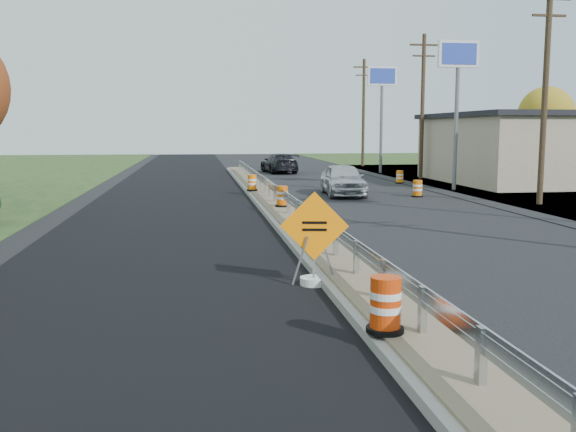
{
  "coord_description": "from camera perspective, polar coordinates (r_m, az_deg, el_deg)",
  "views": [
    {
      "loc": [
        -3.32,
        -16.92,
        3.24
      ],
      "look_at": [
        -1.05,
        -1.2,
        1.1
      ],
      "focal_mm": 40.0,
      "sensor_mm": 36.0,
      "label": 1
    }
  ],
  "objects": [
    {
      "name": "tree_far_yellow",
      "position": [
        58.77,
        21.97,
        8.38
      ],
      "size": [
        4.62,
        4.62,
        6.86
      ],
      "color": "#473523",
      "rests_on": "ground"
    },
    {
      "name": "utility_pole_nmid",
      "position": [
        43.55,
        11.87,
        9.74
      ],
      "size": [
        1.9,
        0.26,
        9.4
      ],
      "color": "#473523",
      "rests_on": "ground"
    },
    {
      "name": "barrel_shoulder_near",
      "position": [
        31.81,
        11.44,
        2.38
      ],
      "size": [
        0.56,
        0.56,
        0.82
      ],
      "color": "black",
      "rests_on": "ground"
    },
    {
      "name": "utility_pole_smid",
      "position": [
        29.9,
        21.89,
        10.38
      ],
      "size": [
        1.9,
        0.26,
        9.4
      ],
      "color": "#473523",
      "rests_on": "ground"
    },
    {
      "name": "ground",
      "position": [
        17.54,
        2.84,
        -2.98
      ],
      "size": [
        140.0,
        140.0,
        0.0
      ],
      "primitive_type": "plane",
      "color": "black",
      "rests_on": "ground"
    },
    {
      "name": "pylon_sign_north",
      "position": [
        49.02,
        8.35,
        11.37
      ],
      "size": [
        2.2,
        0.3,
        7.9
      ],
      "color": "slate",
      "rests_on": "ground"
    },
    {
      "name": "car_dark_far",
      "position": [
        48.77,
        -0.79,
        4.72
      ],
      "size": [
        2.6,
        5.27,
        1.47
      ],
      "primitive_type": "imported",
      "rotation": [
        0.0,
        0.0,
        3.25
      ],
      "color": "black",
      "rests_on": "ground"
    },
    {
      "name": "utility_pole_north",
      "position": [
        57.87,
        6.72,
        9.29
      ],
      "size": [
        1.9,
        0.26,
        9.4
      ],
      "color": "#473523",
      "rests_on": "ground"
    },
    {
      "name": "barrel_median_near",
      "position": [
        9.76,
        8.66,
        -7.89
      ],
      "size": [
        0.57,
        0.57,
        0.84
      ],
      "color": "black",
      "rests_on": "median"
    },
    {
      "name": "guardrail",
      "position": [
        26.25,
        -0.91,
        2.18
      ],
      "size": [
        0.1,
        46.15,
        0.72
      ],
      "color": "silver",
      "rests_on": "median"
    },
    {
      "name": "barrel_median_mid",
      "position": [
        25.26,
        -0.52,
        1.72
      ],
      "size": [
        0.56,
        0.56,
        0.82
      ],
      "color": "black",
      "rests_on": "median"
    },
    {
      "name": "barrel_shoulder_mid",
      "position": [
        39.72,
        9.9,
        3.42
      ],
      "size": [
        0.53,
        0.53,
        0.78
      ],
      "color": "black",
      "rests_on": "ground"
    },
    {
      "name": "caution_sign",
      "position": [
        13.44,
        2.34,
        -4.09
      ],
      "size": [
        1.42,
        0.6,
        1.97
      ],
      "rotation": [
        0.0,
        0.0,
        -0.16
      ],
      "color": "white",
      "rests_on": "ground"
    },
    {
      "name": "milled_overlay",
      "position": [
        27.13,
        -10.43,
        0.7
      ],
      "size": [
        7.2,
        120.0,
        0.01
      ],
      "primitive_type": "cube",
      "color": "black",
      "rests_on": "ground"
    },
    {
      "name": "barrel_median_far",
      "position": [
        31.97,
        -3.21,
        2.94
      ],
      "size": [
        0.54,
        0.54,
        0.8
      ],
      "color": "black",
      "rests_on": "median"
    },
    {
      "name": "median",
      "position": [
        25.33,
        -0.62,
        0.57
      ],
      "size": [
        1.6,
        55.0,
        0.23
      ],
      "color": "gray",
      "rests_on": "ground"
    },
    {
      "name": "car_silver",
      "position": [
        31.98,
        4.9,
        3.26
      ],
      "size": [
        2.15,
        4.77,
        1.59
      ],
      "primitive_type": "imported",
      "rotation": [
        0.0,
        0.0,
        -0.06
      ],
      "color": "silver",
      "rests_on": "ground"
    },
    {
      "name": "pylon_sign_mid",
      "position": [
        35.85,
        14.87,
        12.6
      ],
      "size": [
        2.2,
        0.3,
        7.9
      ],
      "color": "slate",
      "rests_on": "ground"
    }
  ]
}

